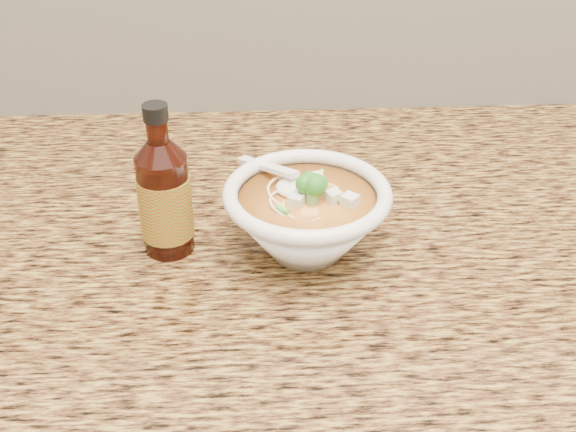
{
  "coord_description": "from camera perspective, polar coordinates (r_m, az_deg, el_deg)",
  "views": [
    {
      "loc": [
        -0.21,
        0.99,
        1.36
      ],
      "look_at": [
        -0.18,
        1.62,
        0.95
      ],
      "focal_mm": 45.0,
      "sensor_mm": 36.0,
      "label": 1
    }
  ],
  "objects": [
    {
      "name": "counter_slab",
      "position": [
        0.86,
        11.7,
        -1.44
      ],
      "size": [
        4.0,
        0.68,
        0.04
      ],
      "primitive_type": "cube",
      "color": "olive",
      "rests_on": "cabinet"
    },
    {
      "name": "soup_bowl",
      "position": [
        0.76,
        1.47,
        -0.2
      ],
      "size": [
        0.18,
        0.18,
        0.1
      ],
      "rotation": [
        0.0,
        0.0,
        -0.43
      ],
      "color": "white",
      "rests_on": "counter_slab"
    },
    {
      "name": "hot_sauce_bottle",
      "position": [
        0.76,
        -9.72,
        1.44
      ],
      "size": [
        0.06,
        0.06,
        0.17
      ],
      "rotation": [
        0.0,
        0.0,
        0.13
      ],
      "color": "#380F07",
      "rests_on": "counter_slab"
    }
  ]
}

